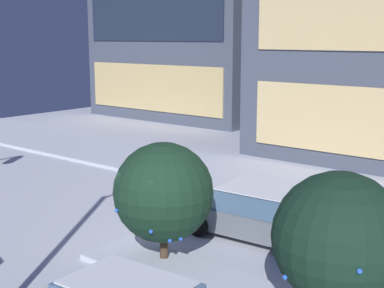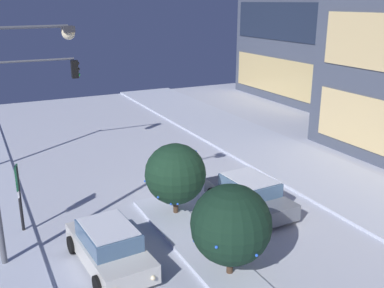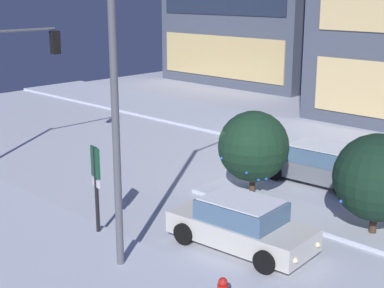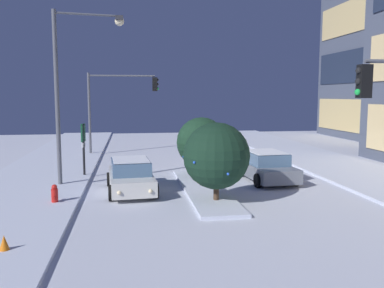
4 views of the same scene
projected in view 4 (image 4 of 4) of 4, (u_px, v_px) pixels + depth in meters
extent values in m
plane|color=silver|center=(203.00, 176.00, 21.96)|extent=(52.00, 52.00, 0.00)
cube|color=silver|center=(38.00, 180.00, 20.68)|extent=(52.00, 5.20, 0.14)
cube|color=silver|center=(350.00, 170.00, 23.22)|extent=(52.00, 5.20, 0.14)
cube|color=silver|center=(204.00, 189.00, 18.63)|extent=(9.00, 1.80, 0.14)
cube|color=#E5C67F|center=(347.00, 115.00, 40.18)|extent=(11.88, 0.10, 3.16)
cube|color=#232D42|center=(349.00, 67.00, 39.63)|extent=(11.88, 0.10, 3.16)
cube|color=#E5C67F|center=(352.00, 16.00, 39.07)|extent=(11.88, 0.10, 3.16)
cube|color=silver|center=(131.00, 180.00, 18.29)|extent=(4.44, 2.13, 0.66)
cube|color=slate|center=(131.00, 167.00, 18.22)|extent=(2.44, 1.81, 0.60)
cube|color=white|center=(130.00, 159.00, 18.18)|extent=(2.26, 1.69, 0.04)
sphere|color=#F9E5B2|center=(151.00, 191.00, 16.32)|extent=(0.16, 0.16, 0.16)
sphere|color=#F9E5B2|center=(119.00, 193.00, 16.05)|extent=(0.16, 0.16, 0.16)
cylinder|color=black|center=(155.00, 191.00, 17.13)|extent=(0.67, 0.27, 0.66)
cylinder|color=black|center=(111.00, 193.00, 16.73)|extent=(0.67, 0.27, 0.66)
cylinder|color=black|center=(147.00, 178.00, 19.89)|extent=(0.67, 0.27, 0.66)
cylinder|color=black|center=(109.00, 179.00, 19.49)|extent=(0.67, 0.27, 0.66)
cube|color=slate|center=(265.00, 170.00, 20.80)|extent=(4.56, 2.17, 0.66)
cube|color=slate|center=(266.00, 158.00, 20.72)|extent=(2.50, 1.86, 0.60)
cube|color=white|center=(266.00, 152.00, 20.68)|extent=(2.32, 1.73, 0.04)
sphere|color=#F9E5B2|center=(239.00, 164.00, 22.85)|extent=(0.16, 0.16, 0.16)
sphere|color=#F9E5B2|center=(261.00, 163.00, 23.12)|extent=(0.16, 0.16, 0.16)
cylinder|color=black|center=(238.00, 170.00, 22.05)|extent=(0.67, 0.26, 0.66)
cylinder|color=black|center=(271.00, 168.00, 22.44)|extent=(0.67, 0.26, 0.66)
cylinder|color=black|center=(258.00, 181.00, 19.19)|extent=(0.67, 0.26, 0.66)
cylinder|color=black|center=(296.00, 179.00, 19.59)|extent=(0.67, 0.26, 0.66)
cube|color=black|center=(364.00, 81.00, 12.25)|extent=(0.32, 0.36, 1.00)
sphere|color=black|center=(359.00, 71.00, 12.18)|extent=(0.20, 0.20, 0.20)
sphere|color=black|center=(358.00, 81.00, 12.22)|extent=(0.20, 0.20, 0.20)
sphere|color=green|center=(358.00, 92.00, 12.26)|extent=(0.20, 0.20, 0.20)
cylinder|color=#565960|center=(89.00, 114.00, 29.46)|extent=(0.18, 0.18, 5.93)
cylinder|color=#565960|center=(122.00, 76.00, 29.49)|extent=(0.12, 4.74, 0.12)
cube|color=black|center=(155.00, 84.00, 29.92)|extent=(0.32, 0.36, 1.00)
sphere|color=black|center=(157.00, 80.00, 29.91)|extent=(0.20, 0.20, 0.20)
sphere|color=black|center=(157.00, 84.00, 29.94)|extent=(0.20, 0.20, 0.20)
sphere|color=green|center=(158.00, 89.00, 29.98)|extent=(0.20, 0.20, 0.20)
cylinder|color=#565960|center=(57.00, 100.00, 18.88)|extent=(0.20, 0.20, 8.17)
cylinder|color=#565960|center=(87.00, 14.00, 18.84)|extent=(0.53, 2.92, 0.10)
cube|color=#333338|center=(119.00, 18.00, 19.29)|extent=(0.56, 0.36, 0.20)
sphere|color=#F9E5B2|center=(119.00, 21.00, 19.30)|extent=(0.44, 0.44, 0.44)
cylinder|color=red|center=(55.00, 197.00, 16.04)|extent=(0.26, 0.26, 0.66)
sphere|color=red|center=(54.00, 187.00, 16.00)|extent=(0.22, 0.22, 0.22)
cylinder|color=red|center=(56.00, 195.00, 16.22)|extent=(0.12, 0.10, 0.10)
cylinder|color=red|center=(54.00, 197.00, 15.86)|extent=(0.12, 0.10, 0.10)
cylinder|color=black|center=(84.00, 151.00, 21.45)|extent=(0.12, 0.12, 2.84)
cube|color=#144C2D|center=(83.00, 133.00, 21.33)|extent=(0.55, 0.18, 0.94)
cube|color=white|center=(84.00, 145.00, 21.41)|extent=(0.44, 0.15, 0.24)
cylinder|color=#473323|center=(201.00, 171.00, 21.22)|extent=(0.22, 0.22, 0.81)
sphere|color=#193823|center=(201.00, 142.00, 21.04)|extent=(2.58, 2.58, 2.58)
sphere|color=blue|center=(178.00, 147.00, 21.40)|extent=(0.10, 0.10, 0.10)
sphere|color=blue|center=(183.00, 157.00, 20.48)|extent=(0.10, 0.10, 0.10)
sphere|color=blue|center=(220.00, 126.00, 21.23)|extent=(0.10, 0.10, 0.10)
sphere|color=blue|center=(194.00, 164.00, 20.43)|extent=(0.10, 0.10, 0.10)
sphere|color=blue|center=(199.00, 164.00, 20.32)|extent=(0.10, 0.10, 0.10)
cylinder|color=#473323|center=(216.00, 193.00, 16.38)|extent=(0.22, 0.22, 0.79)
sphere|color=black|center=(216.00, 156.00, 16.20)|extent=(2.66, 2.66, 2.66)
sphere|color=blue|center=(238.00, 172.00, 16.89)|extent=(0.10, 0.10, 0.10)
sphere|color=blue|center=(194.00, 162.00, 15.21)|extent=(0.10, 0.10, 0.10)
sphere|color=blue|center=(237.00, 152.00, 17.16)|extent=(0.10, 0.10, 0.10)
sphere|color=blue|center=(228.00, 174.00, 15.08)|extent=(0.10, 0.10, 0.10)
sphere|color=blue|center=(189.00, 169.00, 16.69)|extent=(0.10, 0.10, 0.10)
cone|color=orange|center=(4.00, 245.00, 11.04)|extent=(0.36, 0.36, 0.55)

